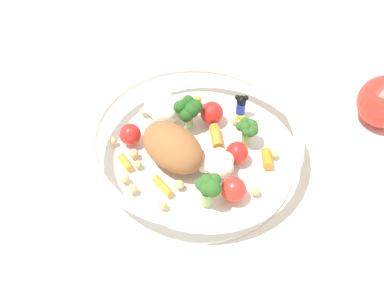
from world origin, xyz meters
TOP-DOWN VIEW (x-y plane):
  - ground_plane at (0.00, 0.00)m, footprint 2.40×2.40m
  - food_container at (-0.02, -0.01)m, footprint 0.26×0.26m
  - loose_apple at (-0.17, 0.21)m, footprint 0.07×0.07m

SIDE VIEW (x-z plane):
  - ground_plane at x=0.00m, z-range 0.00..0.00m
  - food_container at x=-0.02m, z-range 0.00..0.06m
  - loose_apple at x=-0.17m, z-range -0.01..0.07m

